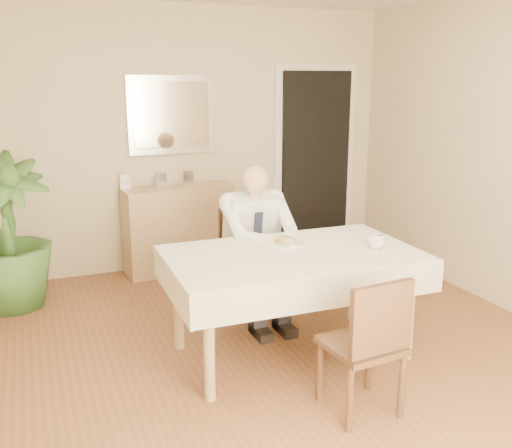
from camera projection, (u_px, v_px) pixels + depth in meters
name	position (u px, v px, depth m)	size (l,w,h in m)	color
room	(278.00, 181.00, 3.44)	(5.00, 5.02, 2.60)	brown
doorway	(315.00, 162.00, 6.29)	(0.96, 0.07, 2.10)	white
mirror	(171.00, 115.00, 5.58)	(0.86, 0.04, 0.76)	silver
dining_table	(292.00, 264.00, 3.91)	(1.73, 1.04, 0.75)	tan
chair_far	(247.00, 253.00, 4.74)	(0.42, 0.42, 0.87)	#3E2617
chair_near	(369.00, 340.00, 3.21)	(0.43, 0.44, 0.85)	#3E2617
seated_man	(260.00, 239.00, 4.44)	(0.48, 0.72, 1.24)	white
plate	(285.00, 243.00, 4.07)	(0.26, 0.26, 0.02)	white
food	(286.00, 240.00, 4.06)	(0.14, 0.14, 0.06)	olive
knife	(294.00, 242.00, 4.03)	(0.01, 0.01, 0.13)	silver
fork	(284.00, 244.00, 4.00)	(0.01, 0.01, 0.13)	silver
coffee_mug	(376.00, 241.00, 3.97)	(0.12, 0.12, 0.10)	white
sideboard	(179.00, 229.00, 5.73)	(1.08, 0.37, 0.86)	tan
photo_frame_left	(125.00, 182.00, 5.49)	(0.10, 0.02, 0.14)	silver
photo_frame_center	(161.00, 179.00, 5.60)	(0.10, 0.02, 0.14)	silver
photo_frame_right	(188.00, 178.00, 5.67)	(0.10, 0.02, 0.14)	silver
potted_palm	(6.00, 232.00, 4.74)	(0.74, 0.74, 1.31)	#2F5220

